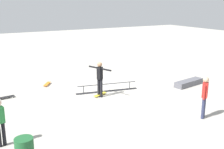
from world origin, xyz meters
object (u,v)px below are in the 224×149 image
at_px(skater_main, 100,77).
at_px(skateboard_main, 100,94).
at_px(loose_skateboard_black, 6,97).
at_px(loose_skateboard_orange, 47,84).
at_px(bystander_green_shirt, 0,120).
at_px(grind_rail, 107,88).
at_px(skate_ledge, 189,83).
at_px(bystander_red_shirt, 205,95).

bearing_deg(skater_main, skateboard_main, 130.58).
xyz_separation_m(skateboard_main, loose_skateboard_black, (4.06, -1.84, 0.00)).
distance_m(skateboard_main, loose_skateboard_orange, 3.47).
distance_m(bystander_green_shirt, loose_skateboard_black, 4.75).
xyz_separation_m(grind_rail, skateboard_main, (0.64, 0.45, -0.11)).
bearing_deg(skater_main, bystander_green_shirt, -81.74).
height_order(skate_ledge, loose_skateboard_orange, skate_ledge).
bearing_deg(loose_skateboard_orange, grind_rail, 77.12).
xyz_separation_m(bystander_green_shirt, loose_skateboard_orange, (-3.19, -5.77, -0.80)).
relative_size(bystander_green_shirt, bystander_red_shirt, 0.92).
height_order(skateboard_main, loose_skateboard_black, same).
relative_size(skate_ledge, bystander_green_shirt, 1.24).
xyz_separation_m(skate_ledge, bystander_green_shirt, (9.90, 1.91, 0.73)).
distance_m(skate_ledge, bystander_red_shirt, 4.46).
bearing_deg(skateboard_main, skater_main, 36.57).
height_order(skater_main, skateboard_main, skater_main).
xyz_separation_m(skater_main, bystander_red_shirt, (-2.38, 4.23, -0.04)).
distance_m(bystander_red_shirt, loose_skateboard_black, 8.93).
height_order(bystander_red_shirt, loose_skateboard_black, bystander_red_shirt).
bearing_deg(skate_ledge, loose_skateboard_orange, -29.95).
distance_m(skater_main, skateboard_main, 0.93).
bearing_deg(skater_main, skate_ledge, 61.22).
height_order(grind_rail, skater_main, skater_main).
distance_m(skater_main, bystander_green_shirt, 5.52).
bearing_deg(loose_skateboard_orange, loose_skateboard_black, -28.95).
bearing_deg(loose_skateboard_black, skate_ledge, -22.34).
distance_m(skateboard_main, loose_skateboard_black, 4.46).
height_order(skateboard_main, bystander_green_shirt, bystander_green_shirt).
bearing_deg(grind_rail, loose_skateboard_orange, -35.72).
bearing_deg(loose_skateboard_black, loose_skateboard_orange, 20.74).
relative_size(bystander_red_shirt, loose_skateboard_orange, 2.18).
bearing_deg(skate_ledge, skater_main, -8.36).
bearing_deg(bystander_green_shirt, skater_main, -170.26).
bearing_deg(bystander_green_shirt, loose_skateboard_orange, -137.84).
bearing_deg(skateboard_main, grind_rail, -169.07).
xyz_separation_m(grind_rail, bystander_red_shirt, (-1.68, 4.79, 0.77)).
relative_size(bystander_red_shirt, loose_skateboard_black, 2.06).
distance_m(skater_main, bystander_red_shirt, 4.85).
bearing_deg(loose_skateboard_black, skateboard_main, -30.14).
relative_size(skater_main, skateboard_main, 2.11).
height_order(bystander_red_shirt, loose_skateboard_orange, bystander_red_shirt).
distance_m(skate_ledge, skateboard_main, 5.07).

